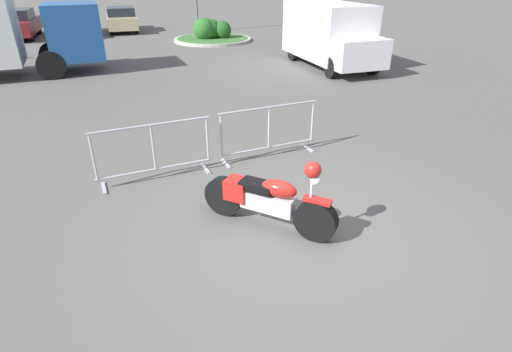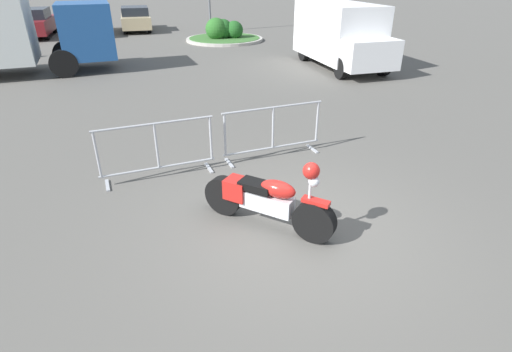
# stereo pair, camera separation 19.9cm
# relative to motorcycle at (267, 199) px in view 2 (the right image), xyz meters

# --- Properties ---
(ground_plane) EXTENTS (120.00, 120.00, 0.00)m
(ground_plane) POSITION_rel_motorcycle_xyz_m (0.39, -0.30, -0.46)
(ground_plane) COLOR #54514C
(motorcycle) EXTENTS (1.43, 1.79, 1.20)m
(motorcycle) POSITION_rel_motorcycle_xyz_m (0.00, 0.00, 0.00)
(motorcycle) COLOR black
(motorcycle) RESTS_ON ground
(crowd_barrier_near) EXTENTS (2.12, 0.49, 1.07)m
(crowd_barrier_near) POSITION_rel_motorcycle_xyz_m (-1.16, 2.21, 0.10)
(crowd_barrier_near) COLOR #9EA0A5
(crowd_barrier_near) RESTS_ON ground
(crowd_barrier_far) EXTENTS (2.12, 0.49, 1.07)m
(crowd_barrier_far) POSITION_rel_motorcycle_xyz_m (1.16, 2.21, 0.10)
(crowd_barrier_far) COLOR #9EA0A5
(crowd_barrier_far) RESTS_ON ground
(delivery_van) EXTENTS (2.49, 5.19, 2.31)m
(delivery_van) POSITION_rel_motorcycle_xyz_m (7.23, 8.92, 0.78)
(delivery_van) COLOR white
(delivery_van) RESTS_ON ground
(parked_car_maroon) EXTENTS (2.36, 4.64, 1.51)m
(parked_car_maroon) POSITION_rel_motorcycle_xyz_m (-4.11, 22.25, 0.31)
(parked_car_maroon) COLOR maroon
(parked_car_maroon) RESTS_ON ground
(parked_car_black) EXTENTS (2.38, 4.68, 1.52)m
(parked_car_black) POSITION_rel_motorcycle_xyz_m (-1.30, 22.17, 0.31)
(parked_car_black) COLOR black
(parked_car_black) RESTS_ON ground
(parked_car_tan) EXTENTS (2.19, 4.30, 1.40)m
(parked_car_tan) POSITION_rel_motorcycle_xyz_m (1.52, 22.55, 0.25)
(parked_car_tan) COLOR tan
(parked_car_tan) RESTS_ON ground
(planter_island) EXTENTS (4.10, 4.10, 1.18)m
(planter_island) POSITION_rel_motorcycle_xyz_m (5.19, 16.71, -0.09)
(planter_island) COLOR #ADA89E
(planter_island) RESTS_ON ground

